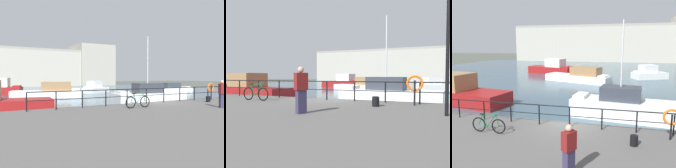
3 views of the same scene
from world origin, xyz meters
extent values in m
plane|color=#4C5147|center=(0.00, 0.00, 0.00)|extent=(240.00, 240.00, 0.00)
cube|color=#385160|center=(0.00, 30.20, 0.01)|extent=(80.00, 60.00, 0.01)
cube|color=#B2AD9E|center=(0.00, 63.75, 5.33)|extent=(61.71, 11.38, 10.67)
cube|color=gray|center=(0.00, 58.36, 11.02)|extent=(61.71, 0.60, 0.70)
cube|color=white|center=(-3.12, 19.43, 0.49)|extent=(9.74, 5.42, 0.95)
cube|color=#997047|center=(-1.87, 19.01, 1.57)|extent=(4.45, 3.24, 1.21)
cube|color=white|center=(0.63, 18.18, 1.08)|extent=(1.64, 2.06, 0.24)
cube|color=white|center=(2.89, 4.34, 0.66)|extent=(7.49, 3.13, 1.29)
cube|color=#333842|center=(2.69, 4.37, 1.78)|extent=(2.88, 1.94, 0.96)
cube|color=white|center=(-0.14, 4.71, 1.42)|extent=(1.06, 1.69, 0.24)
cylinder|color=silver|center=(2.69, 4.37, 4.52)|extent=(0.10, 0.10, 4.53)
cube|color=white|center=(7.18, 24.93, 0.50)|extent=(5.63, 4.52, 0.97)
cube|color=silver|center=(6.87, 24.78, 1.56)|extent=(2.88, 2.71, 1.16)
cube|color=white|center=(5.29, 23.97, 1.10)|extent=(1.33, 1.83, 0.24)
cube|color=maroon|center=(-9.40, 27.54, 0.64)|extent=(9.20, 5.63, 1.25)
cube|color=silver|center=(-8.58, 27.26, 1.99)|extent=(3.72, 3.10, 1.45)
cube|color=maroon|center=(-5.95, 26.36, 1.38)|extent=(1.66, 2.31, 0.24)
cylinder|color=silver|center=(-8.58, 27.26, 4.25)|extent=(0.10, 0.10, 3.08)
cube|color=maroon|center=(-11.30, 5.41, 0.59)|extent=(9.75, 4.40, 1.17)
cube|color=#997047|center=(-11.91, 5.51, 1.90)|extent=(3.56, 3.06, 1.45)
cylinder|color=black|center=(-6.36, -0.75, 1.50)|extent=(0.07, 0.07, 1.05)
cylinder|color=black|center=(-4.73, -0.75, 1.50)|extent=(0.07, 0.07, 1.05)
cylinder|color=black|center=(-3.10, -0.75, 1.50)|extent=(0.07, 0.07, 1.05)
cylinder|color=black|center=(-1.48, -0.75, 1.50)|extent=(0.07, 0.07, 1.05)
cylinder|color=black|center=(0.15, -0.75, 1.50)|extent=(0.07, 0.07, 1.05)
cylinder|color=black|center=(1.78, -0.75, 1.50)|extent=(0.07, 0.07, 1.05)
cylinder|color=black|center=(3.41, -0.75, 1.50)|extent=(0.07, 0.07, 1.05)
cylinder|color=black|center=(5.04, -0.75, 1.50)|extent=(0.07, 0.07, 1.05)
cylinder|color=black|center=(0.15, -0.75, 2.03)|extent=(19.55, 0.06, 0.06)
cylinder|color=black|center=(0.15, -0.75, 1.56)|extent=(19.55, 0.04, 0.04)
torus|color=black|center=(-2.89, -2.42, 1.34)|extent=(0.72, 0.07, 0.72)
torus|color=black|center=(-3.94, -2.40, 1.34)|extent=(0.72, 0.07, 0.72)
cylinder|color=#146638|center=(-3.26, -2.41, 1.58)|extent=(0.55, 0.05, 0.66)
cylinder|color=#146638|center=(-3.62, -2.41, 1.54)|extent=(0.23, 0.04, 0.58)
cylinder|color=#146638|center=(-3.36, -2.41, 1.86)|extent=(0.72, 0.05, 0.11)
cylinder|color=#146638|center=(-3.73, -2.41, 1.30)|extent=(0.43, 0.04, 0.12)
cylinder|color=#146638|center=(-3.83, -2.40, 1.58)|extent=(0.26, 0.04, 0.51)
cylinder|color=#146638|center=(-2.94, -2.42, 1.62)|extent=(0.14, 0.04, 0.57)
cube|color=black|center=(-3.72, -2.41, 1.87)|extent=(0.22, 0.09, 0.05)
cylinder|color=#146638|center=(-3.00, -2.42, 1.95)|extent=(0.52, 0.03, 0.02)
cylinder|color=black|center=(3.21, -2.23, 1.20)|extent=(0.32, 0.32, 0.44)
cylinder|color=black|center=(4.81, -1.25, 1.55)|extent=(0.08, 0.08, 1.15)
torus|color=orange|center=(4.81, -1.19, 2.00)|extent=(0.75, 0.11, 0.75)
cube|color=#332D4C|center=(1.05, -4.94, 1.40)|extent=(0.39, 0.42, 0.85)
cube|color=maroon|center=(1.05, -4.94, 2.14)|extent=(0.47, 0.52, 0.62)
sphere|color=tan|center=(1.05, -4.94, 2.56)|extent=(0.22, 0.22, 0.22)
camera|label=1|loc=(-12.19, -14.44, 2.87)|focal=39.13mm
camera|label=2|loc=(5.02, -11.39, 2.34)|focal=33.34mm
camera|label=3|loc=(2.46, -11.39, 5.09)|focal=35.84mm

